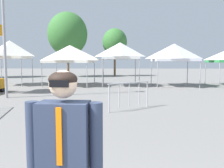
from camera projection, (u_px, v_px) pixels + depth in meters
canopy_tent_behind_center at (10, 50)px, 18.95m from camera, size 2.99×2.99×3.61m
canopy_tent_right_of_center at (70, 54)px, 18.58m from camera, size 3.75×3.75×3.21m
canopy_tent_center at (120, 51)px, 18.25m from camera, size 2.92×2.92×3.39m
canopy_tent_behind_right at (174, 53)px, 18.12m from camera, size 3.20×3.20×3.28m
person_foreground at (64, 159)px, 1.97m from camera, size 0.65×0.27×1.78m
tree_behind_tents_center at (68, 34)px, 29.81m from camera, size 5.02×5.02×8.20m
tree_behind_tents_right at (115, 42)px, 31.40m from camera, size 3.28×3.28×6.38m
crowd_barrier_by_lift at (129, 90)px, 9.17m from camera, size 1.66×1.36×1.08m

